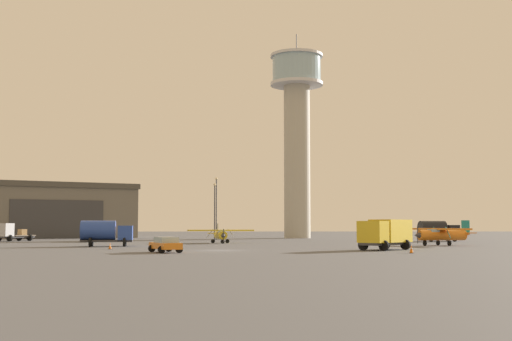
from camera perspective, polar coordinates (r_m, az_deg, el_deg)
The scene contains 16 objects.
ground_plane at distance 65.43m, azimuth -3.11°, elevation -6.68°, with size 400.00×400.00×0.00m, color #545456.
control_tower at distance 130.03m, azimuth 3.43°, elevation 4.05°, with size 9.99×9.99×38.96m.
hangar at distance 138.78m, azimuth -17.14°, elevation -3.24°, with size 37.14×32.91×10.33m.
airplane_yellow at distance 91.75m, azimuth -3.00°, elevation -5.32°, with size 8.95×7.00×2.63m.
airplane_orange at distance 84.02m, azimuth 15.32°, elevation -5.11°, with size 7.87×9.98×2.99m.
truck_fuel_tanker_blue at distance 79.66m, azimuth -12.47°, elevation -5.05°, with size 6.02×3.55×2.92m.
truck_fuel_tanker_black at distance 104.99m, azimuth 14.91°, elevation -4.84°, with size 6.05×3.85×3.04m.
truck_box_yellow at distance 67.56m, azimuth 10.78°, elevation -5.11°, with size 6.08×6.48×2.95m.
truck_flatbed_silver at distance 109.55m, azimuth -19.86°, elevation -4.90°, with size 4.81×6.80×2.69m.
car_orange at distance 60.74m, azimuth -7.57°, elevation -6.11°, with size 3.41×4.82×1.37m.
car_teal at distance 100.74m, azimuth -13.81°, elevation -5.40°, with size 2.78×4.65×1.37m.
light_post_west at distance 113.17m, azimuth -3.33°, elevation -2.75°, with size 0.44×0.44×10.33m.
light_post_north at distance 108.56m, azimuth -3.47°, elevation -3.01°, with size 0.44×0.44×9.08m.
traffic_cone_near_left at distance 66.34m, azimuth -6.28°, elevation -6.33°, with size 0.36×0.36×0.70m.
traffic_cone_near_right at distance 60.38m, azimuth 12.85°, elevation -6.41°, with size 0.36×0.36×0.74m.
traffic_cone_mid_apron at distance 70.49m, azimuth -12.09°, elevation -6.18°, with size 0.36×0.36×0.64m.
Camera 1 is at (2.78, -65.33, 2.39)m, focal length 47.90 mm.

